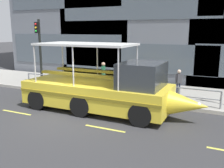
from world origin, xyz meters
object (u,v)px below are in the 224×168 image
pedestrian_near_bow (179,80)px  pedestrian_mid_right (103,73)px  duck_tour_boat (106,90)px  traffic_light_pole (39,46)px  pedestrian_mid_left (120,74)px

pedestrian_near_bow → pedestrian_mid_right: bearing=-177.1°
duck_tour_boat → pedestrian_near_bow: bearing=53.9°
traffic_light_pole → pedestrian_mid_right: traffic_light_pole is taller
pedestrian_mid_left → pedestrian_mid_right: bearing=-167.1°
pedestrian_mid_right → pedestrian_mid_left: bearing=12.9°
pedestrian_near_bow → pedestrian_mid_left: pedestrian_mid_left is taller
traffic_light_pole → pedestrian_near_bow: 9.37m
traffic_light_pole → pedestrian_near_bow: bearing=5.7°
duck_tour_boat → pedestrian_mid_right: 4.02m
pedestrian_mid_right → duck_tour_boat: bearing=-61.2°
duck_tour_boat → pedestrian_mid_right: size_ratio=5.18×
duck_tour_boat → traffic_light_pole: bearing=156.1°
duck_tour_boat → pedestrian_mid_left: 3.87m
traffic_light_pole → duck_tour_boat: bearing=-23.9°
pedestrian_near_bow → pedestrian_mid_right: (-4.69, -0.24, 0.12)m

